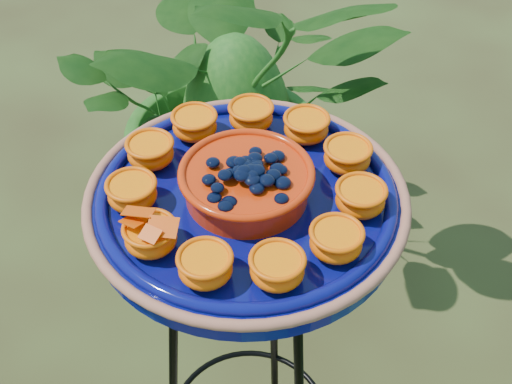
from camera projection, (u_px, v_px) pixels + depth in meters
The scene contains 3 objects.
tripod_stand at pixel (249, 352), 1.16m from camera, with size 0.37×0.37×0.80m.
feeder_dish at pixel (247, 196), 0.92m from camera, with size 0.51×0.51×0.10m.
shrub_back_left at pixel (236, 103), 1.77m from camera, with size 0.76×0.66×0.84m, color #144512.
Camera 1 is at (0.37, -0.41, 1.47)m, focal length 50.00 mm.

